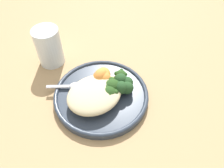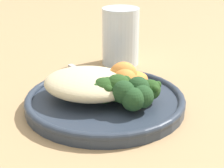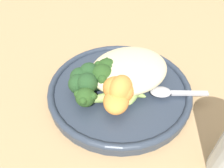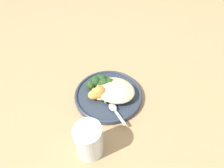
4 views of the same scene
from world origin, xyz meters
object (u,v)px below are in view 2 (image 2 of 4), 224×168
broccoli_stalk_2 (91,87)px  kale_tuft (133,94)px  plate (107,101)px  broccoli_stalk_1 (85,84)px  sweet_potato_chunk_1 (123,76)px  spoon (90,75)px  sweet_potato_chunk_2 (134,80)px  water_glass (121,36)px  broccoli_stalk_3 (105,89)px  broccoli_stalk_0 (85,82)px  broccoli_stalk_5 (141,88)px  broccoli_stalk_4 (117,87)px  quinoa_mound (89,83)px  sweet_potato_chunk_0 (123,79)px

broccoli_stalk_2 → kale_tuft: 0.07m
plate → broccoli_stalk_1: (-0.04, -0.00, 0.02)m
sweet_potato_chunk_1 → kale_tuft: sweet_potato_chunk_1 is taller
kale_tuft → spoon: kale_tuft is taller
sweet_potato_chunk_2 → water_glass: 0.19m
broccoli_stalk_3 → plate: bearing=177.6°
plate → water_glass: 0.22m
broccoli_stalk_3 → broccoli_stalk_0: bearing=-137.6°
broccoli_stalk_2 → spoon: bearing=-140.9°
spoon → kale_tuft: bearing=175.1°
sweet_potato_chunk_1 → sweet_potato_chunk_2: size_ratio=0.93×
broccoli_stalk_2 → sweet_potato_chunk_2: bearing=149.8°
broccoli_stalk_5 → water_glass: size_ratio=0.88×
broccoli_stalk_1 → water_glass: bearing=-141.2°
broccoli_stalk_4 → kale_tuft: (0.03, -0.01, -0.00)m
sweet_potato_chunk_2 → broccoli_stalk_2: bearing=-135.2°
sweet_potato_chunk_2 → broccoli_stalk_0: bearing=-161.7°
quinoa_mound → kale_tuft: size_ratio=2.34×
broccoli_stalk_1 → broccoli_stalk_2: bearing=89.1°
plate → sweet_potato_chunk_0: sweet_potato_chunk_0 is taller
broccoli_stalk_4 → spoon: bearing=-164.5°
broccoli_stalk_4 → sweet_potato_chunk_0: 0.04m
quinoa_mound → sweet_potato_chunk_0: 0.06m
broccoli_stalk_4 → spoon: (-0.08, 0.07, -0.02)m
plate → water_glass: size_ratio=2.16×
broccoli_stalk_0 → spoon: (-0.01, 0.05, -0.01)m
broccoli_stalk_0 → spoon: size_ratio=1.18×
water_glass → sweet_potato_chunk_2: bearing=-65.6°
broccoli_stalk_1 → sweet_potato_chunk_2: size_ratio=1.39×
quinoa_mound → broccoli_stalk_0: 0.03m
plate → broccoli_stalk_0: bearing=161.7°
broccoli_stalk_2 → water_glass: (-0.02, 0.22, 0.02)m
quinoa_mound → sweet_potato_chunk_1: bearing=39.3°
sweet_potato_chunk_0 → spoon: bearing=153.1°
water_glass → sweet_potato_chunk_1: bearing=-71.0°
quinoa_mound → broccoli_stalk_3: size_ratio=1.53×
broccoli_stalk_3 → sweet_potato_chunk_1: sweet_potato_chunk_1 is taller
broccoli_stalk_2 → broccoli_stalk_4: broccoli_stalk_4 is taller
broccoli_stalk_4 → kale_tuft: bearing=34.3°
broccoli_stalk_1 → broccoli_stalk_2: broccoli_stalk_2 is taller
broccoli_stalk_1 → broccoli_stalk_2: size_ratio=0.81×
plate → broccoli_stalk_4: 0.04m
broccoli_stalk_5 → sweet_potato_chunk_0: (-0.03, 0.01, 0.01)m
broccoli_stalk_0 → broccoli_stalk_5: size_ratio=1.03×
quinoa_mound → spoon: quinoa_mound is taller
quinoa_mound → spoon: (-0.03, 0.07, -0.02)m
sweet_potato_chunk_0 → sweet_potato_chunk_2: (0.01, 0.01, -0.01)m
plate → broccoli_stalk_4: size_ratio=2.67×
broccoli_stalk_1 → broccoli_stalk_0: bearing=-120.6°
quinoa_mound → broccoli_stalk_5: quinoa_mound is taller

